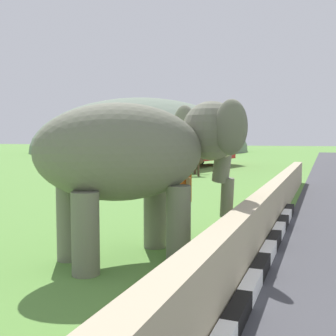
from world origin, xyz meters
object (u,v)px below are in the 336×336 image
at_px(elephant, 142,154).
at_px(person_handler, 182,196).
at_px(cow_near, 190,161).
at_px(bus_red, 197,139).
at_px(cow_mid, 188,159).

height_order(elephant, person_handler, elephant).
bearing_deg(cow_near, bus_red, 14.19).
xyz_separation_m(elephant, person_handler, (1.44, -0.25, -0.94)).
distance_m(bus_red, cow_near, 7.53).
bearing_deg(cow_near, person_handler, -162.53).
bearing_deg(elephant, cow_mid, 15.59).
bearing_deg(bus_red, person_handler, -163.65).
xyz_separation_m(person_handler, cow_near, (13.74, 4.32, -0.06)).
distance_m(elephant, person_handler, 1.74).
distance_m(elephant, cow_mid, 17.13).
relative_size(person_handler, cow_mid, 0.87).
distance_m(person_handler, cow_near, 14.40).
height_order(bus_red, cow_near, bus_red).
xyz_separation_m(elephant, bus_red, (22.38, 5.90, 0.22)).
distance_m(person_handler, bus_red, 21.86).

